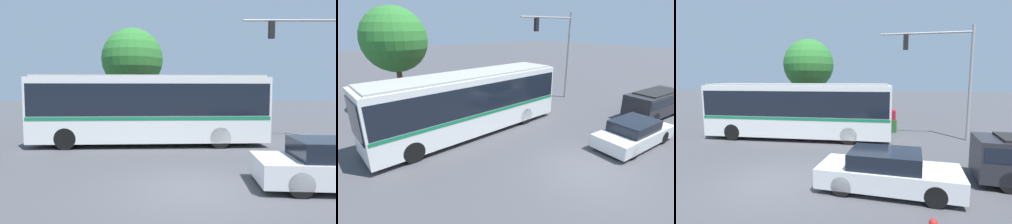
{
  "view_description": "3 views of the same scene",
  "coord_description": "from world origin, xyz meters",
  "views": [
    {
      "loc": [
        -0.75,
        -7.97,
        2.7
      ],
      "look_at": [
        -0.75,
        3.38,
        1.88
      ],
      "focal_mm": 31.61,
      "sensor_mm": 36.0,
      "label": 1
    },
    {
      "loc": [
        -8.39,
        -4.89,
        5.87
      ],
      "look_at": [
        -0.77,
        4.59,
        1.6
      ],
      "focal_mm": 26.37,
      "sensor_mm": 36.0,
      "label": 2
    },
    {
      "loc": [
        4.16,
        -8.31,
        3.74
      ],
      "look_at": [
        1.33,
        6.17,
        1.81
      ],
      "focal_mm": 27.32,
      "sensor_mm": 36.0,
      "label": 3
    }
  ],
  "objects": [
    {
      "name": "traffic_light_pole",
      "position": [
        7.38,
        8.1,
        4.5
      ],
      "size": [
        5.43,
        0.24,
        6.85
      ],
      "rotation": [
        0.0,
        0.0,
        3.14
      ],
      "color": "gray",
      "rests_on": "ground"
    },
    {
      "name": "flowering_hedge",
      "position": [
        0.33,
        10.04,
        0.74
      ],
      "size": [
        8.13,
        1.11,
        1.51
      ],
      "color": "#286028",
      "rests_on": "ground"
    },
    {
      "name": "ground_plane",
      "position": [
        0.0,
        0.0,
        0.0
      ],
      "size": [
        140.0,
        140.0,
        0.0
      ],
      "primitive_type": "plane",
      "color": "#444449"
    },
    {
      "name": "street_tree_left",
      "position": [
        -3.34,
        13.66,
        4.95
      ],
      "size": [
        4.44,
        4.44,
        7.19
      ],
      "color": "brown",
      "rests_on": "ground"
    },
    {
      "name": "city_bus",
      "position": [
        -1.67,
        6.73,
        1.95
      ],
      "size": [
        11.48,
        3.11,
        3.43
      ],
      "rotation": [
        0.0,
        0.0,
        3.19
      ],
      "color": "silver",
      "rests_on": "ground"
    }
  ]
}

